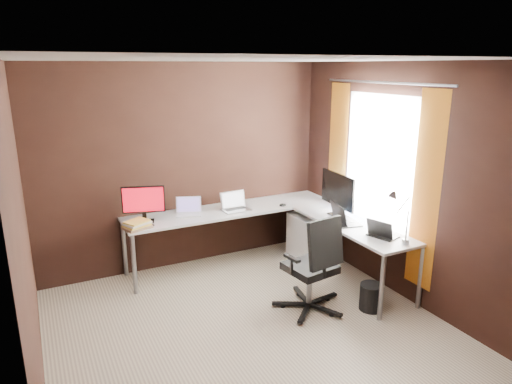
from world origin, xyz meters
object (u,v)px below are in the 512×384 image
Objects in this scene: drawer_pedestal at (310,238)px; office_chair at (312,282)px; monitor_right at (338,192)px; book_stack at (137,225)px; laptop_black_small at (382,233)px; desk_lamp at (399,211)px; wastebasket at (371,297)px; laptop_black_big at (343,219)px; laptop_white at (189,211)px; monitor_left at (144,202)px; laptop_silver at (235,206)px.

drawer_pedestal is 1.28m from office_chair.
monitor_right is 1.96× the size of book_stack.
office_chair reaches higher than laptop_black_small.
desk_lamp is 0.95m from wastebasket.
laptop_black_big is 2.30m from book_stack.
laptop_black_small is at bearing -32.55° from book_stack.
wastebasket is at bearing 177.39° from desk_lamp.
wastebasket is at bearing 171.59° from monitor_right.
office_chair reaches higher than drawer_pedestal.
office_chair is at bearing -122.46° from drawer_pedestal.
laptop_white is 1.04× the size of laptop_black_small.
monitor_left is 2.76m from desk_lamp.
monitor_right is at bearing -4.72° from monitor_left.
monitor_right is 1.19m from office_chair.
monitor_left is at bearing 174.44° from laptop_silver.
wastebasket is at bearing -37.05° from book_stack.
laptop_silver is (0.57, -0.09, 0.00)m from laptop_white.
wastebasket is (-0.18, -0.12, -0.63)m from laptop_black_small.
monitor_right is 0.97m from desk_lamp.
drawer_pedestal is 2.22m from book_stack.
laptop_black_big is at bearing 117.17° from desk_lamp.
laptop_black_small is at bearing -87.59° from drawer_pedestal.
laptop_white is 2.30m from wastebasket.
drawer_pedestal is 0.58× the size of office_chair.
monitor_right reaches higher than laptop_black_small.
drawer_pedestal is 1.29× the size of monitor_left.
laptop_black_big is 0.79m from desk_lamp.
laptop_black_big is at bearing 162.88° from monitor_right.
monitor_left is 0.45× the size of office_chair.
desk_lamp is 1.93× the size of wastebasket.
monitor_left is at bearing 72.58° from laptop_black_big.
drawer_pedestal is 1.77× the size of laptop_black_small.
book_stack is at bearing 142.95° from wastebasket.
drawer_pedestal is at bearing 7.07° from monitor_left.
laptop_white is 1.04× the size of laptop_silver.
laptop_silver is 0.87× the size of laptop_black_big.
desk_lamp is at bearing 166.46° from laptop_black_small.
book_stack is at bearing 39.81° from laptop_black_small.
office_chair is 0.64m from wastebasket.
drawer_pedestal is 1.12× the size of desk_lamp.
laptop_black_big is 0.92m from wastebasket.
laptop_silver reaches higher than laptop_black_small.
book_stack is at bearing 76.78° from monitor_right.
monitor_left is 2.63m from laptop_black_small.
monitor_left is (-2.03, 0.36, 0.67)m from drawer_pedestal.
office_chair is (-0.73, -0.60, -0.72)m from monitor_right.
laptop_black_big reaches higher than laptop_black_small.
drawer_pedestal is 1.37m from wastebasket.
desk_lamp is (0.02, -0.96, 0.04)m from monitor_right.
monitor_right reaches higher than laptop_silver.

